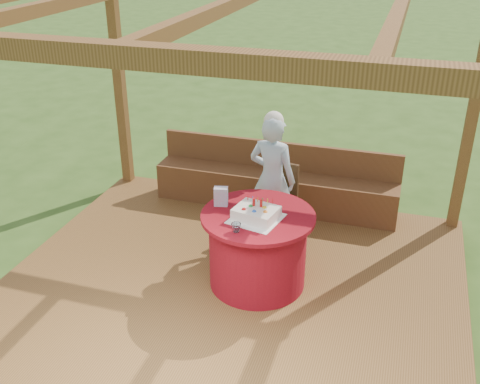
# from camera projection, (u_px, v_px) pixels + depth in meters

# --- Properties ---
(ground) EXTENTS (60.00, 60.00, 0.00)m
(ground) POSITION_uv_depth(u_px,v_px,m) (233.00, 291.00, 5.68)
(ground) COLOR #2B4A18
(ground) RESTS_ON ground
(deck) EXTENTS (4.50, 4.00, 0.12)m
(deck) POSITION_uv_depth(u_px,v_px,m) (233.00, 286.00, 5.65)
(deck) COLOR brown
(deck) RESTS_ON ground
(pergola) EXTENTS (4.50, 4.00, 2.72)m
(pergola) POSITION_uv_depth(u_px,v_px,m) (231.00, 52.00, 4.62)
(pergola) COLOR brown
(pergola) RESTS_ON deck
(bench) EXTENTS (3.00, 0.42, 0.80)m
(bench) POSITION_uv_depth(u_px,v_px,m) (275.00, 187.00, 6.98)
(bench) COLOR brown
(bench) RESTS_ON deck
(table) EXTENTS (1.09, 1.09, 0.77)m
(table) POSITION_uv_depth(u_px,v_px,m) (258.00, 249.00, 5.44)
(table) COLOR maroon
(table) RESTS_ON deck
(chair) EXTENTS (0.45, 0.45, 0.84)m
(chair) POSITION_uv_depth(u_px,v_px,m) (278.00, 197.00, 6.29)
(chair) COLOR #3A2512
(chair) RESTS_ON deck
(elderly_woman) EXTENTS (0.58, 0.43, 1.49)m
(elderly_woman) POSITION_uv_depth(u_px,v_px,m) (272.00, 177.00, 6.08)
(elderly_woman) COLOR #8BB6CF
(elderly_woman) RESTS_ON deck
(birthday_cake) EXTENTS (0.51, 0.51, 0.19)m
(birthday_cake) POSITION_uv_depth(u_px,v_px,m) (256.00, 213.00, 5.17)
(birthday_cake) COLOR white
(birthday_cake) RESTS_ON table
(gift_bag) EXTENTS (0.15, 0.11, 0.19)m
(gift_bag) POSITION_uv_depth(u_px,v_px,m) (221.00, 196.00, 5.40)
(gift_bag) COLOR pink
(gift_bag) RESTS_ON table
(drinking_glass) EXTENTS (0.12, 0.12, 0.08)m
(drinking_glass) POSITION_uv_depth(u_px,v_px,m) (236.00, 228.00, 4.97)
(drinking_glass) COLOR white
(drinking_glass) RESTS_ON table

